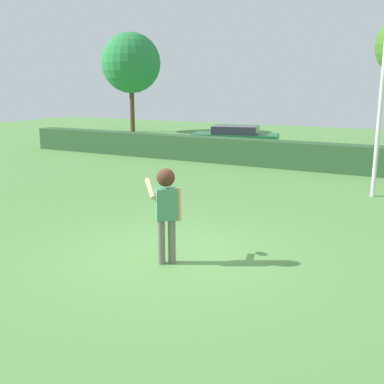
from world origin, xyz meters
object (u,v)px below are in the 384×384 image
Objects in this scene: person at (166,204)px; lamppost at (382,84)px; frisbee at (165,185)px; parked_car_green at (235,137)px; maple_tree at (131,63)px.

person is 8.17m from lamppost.
person is at bearing -57.68° from frisbee.
person is at bearing -109.83° from lamppost.
frisbee reaches higher than parked_car_green.
parked_car_green is 12.26m from maple_tree.
maple_tree is at bearing 126.47° from person.
person is 0.54m from frisbee.
person is 25.31m from maple_tree.
frisbee is 14.87m from parked_car_green.
frisbee is at bearing -72.47° from parked_car_green.
lamppost is at bearing 67.27° from frisbee.
person is 0.30× the size of lamppost.
person is at bearing -53.53° from maple_tree.
frisbee is 7.84m from lamppost.
lamppost is 0.87× the size of maple_tree.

